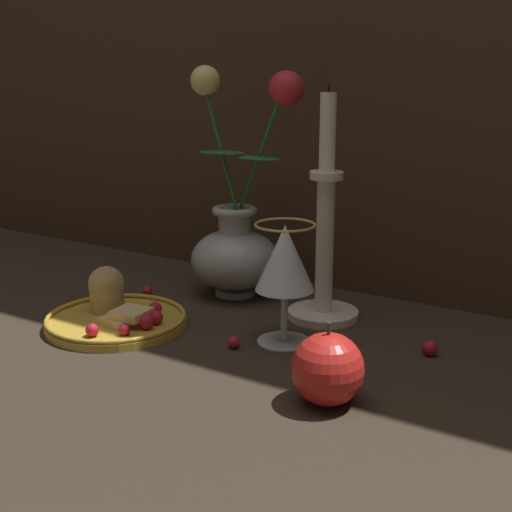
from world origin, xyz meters
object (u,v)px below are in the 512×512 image
vase (237,238)px  candlestick (325,248)px  apple_beside_vase (328,369)px  plate_with_pastries (115,313)px  wine_glass (285,263)px

vase → candlestick: size_ratio=1.07×
candlestick → apple_beside_vase: size_ratio=3.56×
plate_with_pastries → apple_beside_vase: size_ratio=2.13×
wine_glass → apple_beside_vase: 0.18m
wine_glass → candlestick: size_ratio=0.49×
vase → plate_with_pastries: (-0.07, -0.19, -0.07)m
vase → wine_glass: vase is taller
vase → plate_with_pastries: bearing=-108.9°
plate_with_pastries → apple_beside_vase: 0.34m
plate_with_pastries → candlestick: bearing=37.9°
vase → plate_with_pastries: vase is taller
apple_beside_vase → plate_with_pastries: bearing=171.0°
wine_glass → candlestick: 0.10m
vase → candlestick: bearing=-7.7°
plate_with_pastries → wine_glass: (0.22, 0.07, 0.08)m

